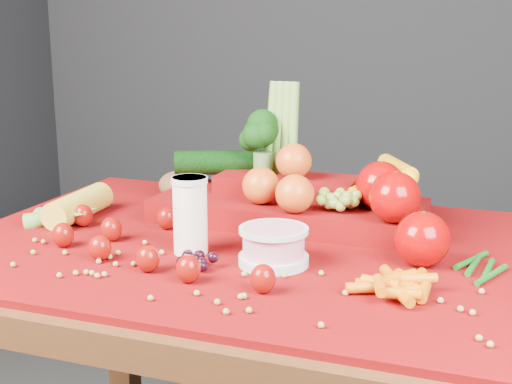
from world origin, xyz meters
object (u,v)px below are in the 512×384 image
(milk_glass, at_px, (190,212))
(yogurt_bowl, at_px, (274,245))
(table, at_px, (252,298))
(produce_mound, at_px, (307,193))

(milk_glass, height_order, yogurt_bowl, milk_glass)
(milk_glass, bearing_deg, table, 49.14)
(milk_glass, distance_m, yogurt_bowl, 0.16)
(milk_glass, xyz_separation_m, yogurt_bowl, (0.15, -0.01, -0.04))
(milk_glass, relative_size, yogurt_bowl, 1.15)
(milk_glass, xyz_separation_m, produce_mound, (0.14, 0.24, -0.01))
(milk_glass, distance_m, produce_mound, 0.27)
(table, relative_size, produce_mound, 1.82)
(table, bearing_deg, produce_mound, 68.66)
(produce_mound, bearing_deg, table, -111.34)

